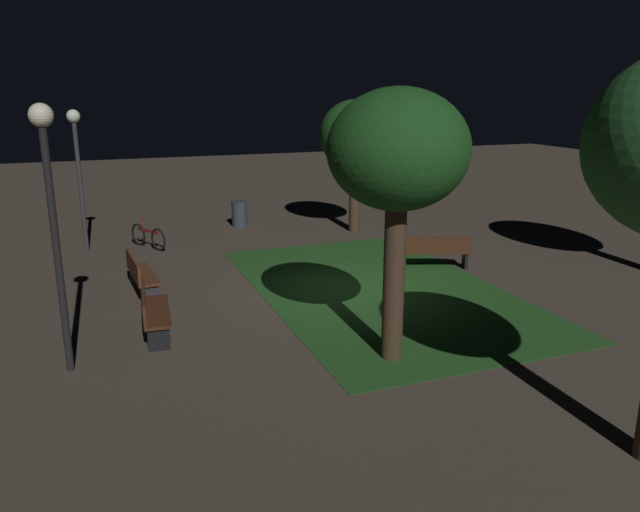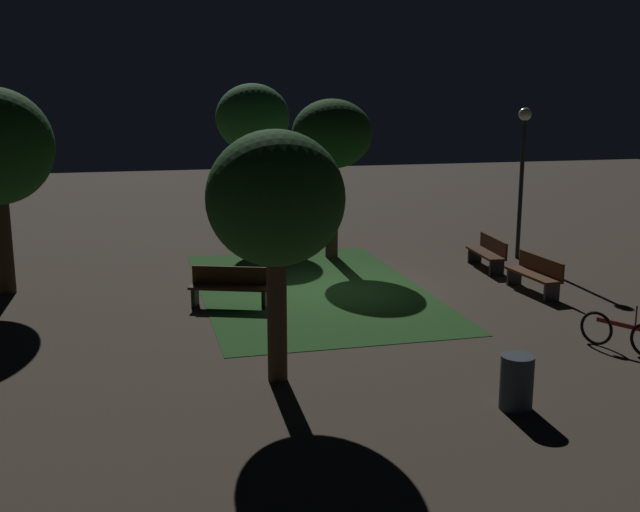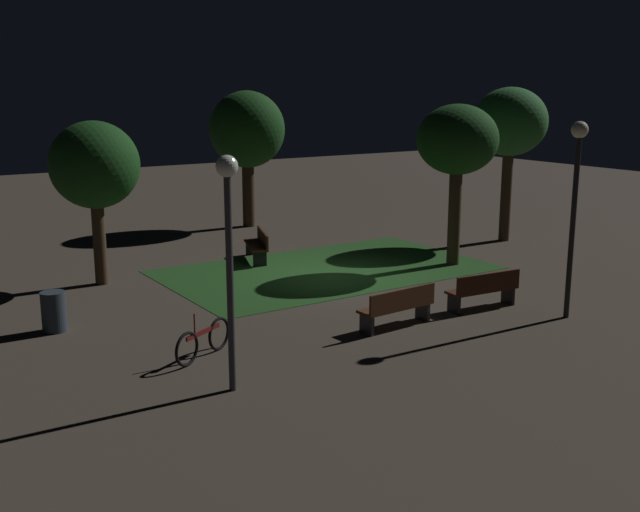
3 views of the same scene
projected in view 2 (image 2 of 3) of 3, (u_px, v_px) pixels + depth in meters
The scene contains 11 objects.
ground_plane at pixel (343, 291), 18.59m from camera, with size 60.00×60.00×0.00m, color #473D33.
grass_lawn at pixel (311, 289), 18.75m from camera, with size 8.91×5.34×0.01m, color #23511E.
bench_path_side at pixel (536, 273), 18.34m from camera, with size 1.83×0.60×0.88m.
bench_by_lamp at pixel (488, 252), 20.73m from camera, with size 1.83×0.62×0.88m.
bench_back_row at pixel (230, 285), 17.21m from camera, with size 1.08×1.85×0.88m.
tree_back_right at pixel (253, 120), 24.77m from camera, with size 2.40×2.40×4.99m.
tree_lawn_side at pixel (276, 201), 12.24m from camera, with size 2.25×2.25×4.18m.
tree_tall_center at pixel (332, 137), 21.60m from camera, with size 2.29×2.29×4.54m.
lamp_post_path_center at pixel (523, 156), 21.57m from camera, with size 0.36×0.36×4.30m.
trash_bin at pixel (517, 382), 11.64m from camera, with size 0.51×0.51×0.85m, color #2D3842.
bicycle at pixel (621, 334), 14.23m from camera, with size 1.48×0.84×0.93m.
Camera 2 is at (-17.32, 4.87, 4.78)m, focal length 42.95 mm.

